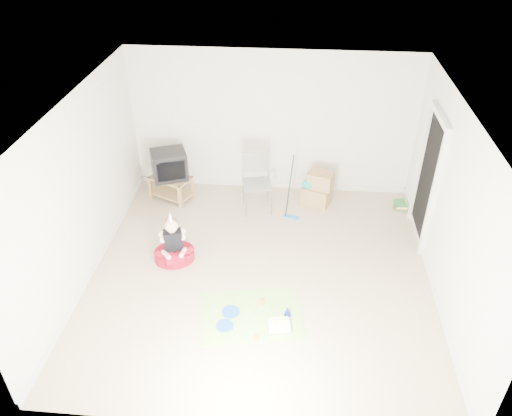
# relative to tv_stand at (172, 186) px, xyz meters

# --- Properties ---
(ground) EXTENTS (5.00, 5.00, 0.00)m
(ground) POSITION_rel_tv_stand_xyz_m (1.77, -1.92, -0.27)
(ground) COLOR tan
(ground) RESTS_ON ground
(doorway_recess) EXTENTS (0.02, 0.90, 2.05)m
(doorway_recess) POSITION_rel_tv_stand_xyz_m (4.25, -0.72, 0.76)
(doorway_recess) COLOR black
(doorway_recess) RESTS_ON ground
(tv_stand) EXTENTS (0.84, 0.70, 0.45)m
(tv_stand) POSITION_rel_tv_stand_xyz_m (0.00, 0.00, 0.00)
(tv_stand) COLOR olive
(tv_stand) RESTS_ON ground
(crt_tv) EXTENTS (0.73, 0.67, 0.51)m
(crt_tv) POSITION_rel_tv_stand_xyz_m (0.00, -0.00, 0.43)
(crt_tv) COLOR black
(crt_tv) RESTS_ON tv_stand
(folding_chair) EXTENTS (0.57, 0.55, 1.07)m
(folding_chair) POSITION_rel_tv_stand_xyz_m (1.57, -0.21, 0.25)
(folding_chair) COLOR gray
(folding_chair) RESTS_ON ground
(cardboard_boxes) EXTENTS (0.60, 0.51, 0.61)m
(cardboard_boxes) POSITION_rel_tv_stand_xyz_m (2.62, 0.11, 0.03)
(cardboard_boxes) COLOR #A17D4E
(cardboard_boxes) RESTS_ON ground
(floor_mop) EXTENTS (0.28, 0.35, 1.05)m
(floor_mop) POSITION_rel_tv_stand_xyz_m (2.17, -0.43, -0.00)
(floor_mop) COLOR blue
(floor_mop) RESTS_ON ground
(book_pile) EXTENTS (0.27, 0.32, 0.12)m
(book_pile) POSITION_rel_tv_stand_xyz_m (4.11, 0.07, -0.21)
(book_pile) COLOR #246D31
(book_pile) RESTS_ON ground
(seated_woman) EXTENTS (0.76, 0.76, 0.88)m
(seated_woman) POSITION_rel_tv_stand_xyz_m (0.43, -1.70, -0.08)
(seated_woman) COLOR maroon
(seated_woman) RESTS_ON ground
(party_mat) EXTENTS (1.50, 1.20, 0.01)m
(party_mat) POSITION_rel_tv_stand_xyz_m (1.72, -2.76, -0.26)
(party_mat) COLOR #FF357E
(party_mat) RESTS_ON ground
(birthday_cake) EXTENTS (0.30, 0.26, 0.14)m
(birthday_cake) POSITION_rel_tv_stand_xyz_m (2.10, -2.97, -0.23)
(birthday_cake) COLOR white
(birthday_cake) RESTS_ON party_mat
(blue_plate_near) EXTENTS (0.31, 0.31, 0.01)m
(blue_plate_near) POSITION_rel_tv_stand_xyz_m (1.43, -2.74, -0.25)
(blue_plate_near) COLOR #1654B4
(blue_plate_near) RESTS_ON party_mat
(blue_plate_far) EXTENTS (0.29, 0.29, 0.01)m
(blue_plate_far) POSITION_rel_tv_stand_xyz_m (1.39, -3.00, -0.25)
(blue_plate_far) COLOR #1654B4
(blue_plate_far) RESTS_ON party_mat
(orange_cup_near) EXTENTS (0.07, 0.07, 0.07)m
(orange_cup_near) POSITION_rel_tv_stand_xyz_m (1.84, -2.55, -0.22)
(orange_cup_near) COLOR orange
(orange_cup_near) RESTS_ON party_mat
(orange_cup_far) EXTENTS (0.07, 0.07, 0.07)m
(orange_cup_far) POSITION_rel_tv_stand_xyz_m (1.81, -3.18, -0.22)
(orange_cup_far) COLOR orange
(orange_cup_far) RESTS_ON party_mat
(blue_party_hat) EXTENTS (0.13, 0.13, 0.15)m
(blue_party_hat) POSITION_rel_tv_stand_xyz_m (2.20, -2.73, -0.19)
(blue_party_hat) COLOR #1921B2
(blue_party_hat) RESTS_ON party_mat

